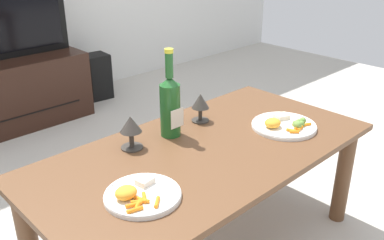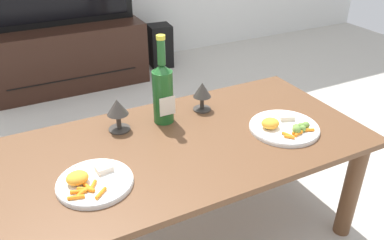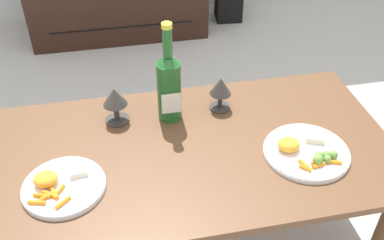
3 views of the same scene
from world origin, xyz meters
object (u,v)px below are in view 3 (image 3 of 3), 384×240
object	(u,v)px
goblet_right	(221,88)
goblet_left	(115,100)
dinner_plate_right	(306,151)
dinner_plate_left	(62,185)
wine_bottle	(169,84)
dining_table	(185,167)

from	to	relation	value
goblet_right	goblet_left	bearing A→B (deg)	180.00
goblet_left	dinner_plate_right	xyz separation A→B (m)	(0.58, -0.29, -0.08)
dinner_plate_left	dinner_plate_right	distance (m)	0.76
goblet_right	dinner_plate_right	distance (m)	0.37
goblet_left	dinner_plate_left	world-z (taller)	goblet_left
dinner_plate_left	goblet_right	bearing A→B (deg)	27.96
wine_bottle	dinner_plate_right	bearing A→B (deg)	-35.52
dinner_plate_left	goblet_left	bearing A→B (deg)	58.28
goblet_left	dinner_plate_left	distance (m)	0.35
goblet_right	dinner_plate_left	world-z (taller)	goblet_right
dinner_plate_left	dinner_plate_right	size ratio (longest dim) A/B	0.89
dinner_plate_left	dinner_plate_right	world-z (taller)	same
goblet_left	wine_bottle	bearing A→B (deg)	-4.49
dining_table	dinner_plate_right	distance (m)	0.40
wine_bottle	dinner_plate_left	bearing A→B (deg)	-142.78
goblet_left	goblet_right	xyz separation A→B (m)	(0.37, 0.00, -0.00)
wine_bottle	goblet_left	xyz separation A→B (m)	(-0.18, 0.01, -0.05)
wine_bottle	dinner_plate_left	distance (m)	0.47
wine_bottle	goblet_left	distance (m)	0.19
dining_table	wine_bottle	distance (m)	0.28
dining_table	dinner_plate_left	bearing A→B (deg)	-165.95
wine_bottle	dinner_plate_right	distance (m)	0.50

